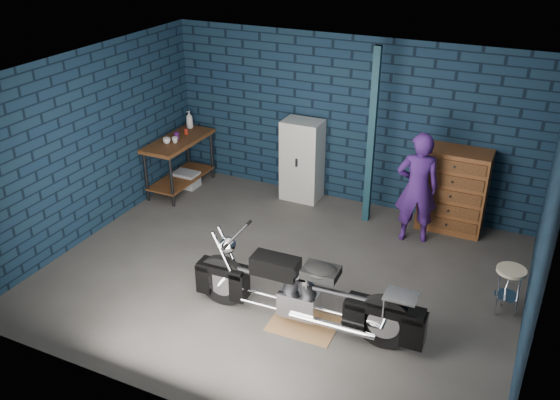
{
  "coord_description": "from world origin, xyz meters",
  "views": [
    {
      "loc": [
        2.8,
        -5.99,
        4.43
      ],
      "look_at": [
        -0.16,
        0.3,
        0.94
      ],
      "focal_mm": 38.0,
      "sensor_mm": 36.0,
      "label": 1
    }
  ],
  "objects_px": {
    "storage_bin": "(186,179)",
    "shop_stool": "(507,291)",
    "locker": "(302,160)",
    "person": "(417,188)",
    "workbench": "(180,164)",
    "motorcycle": "(304,288)",
    "tool_chest": "(453,190)"
  },
  "relations": [
    {
      "from": "storage_bin",
      "to": "shop_stool",
      "type": "xyz_separation_m",
      "value": [
        5.44,
        -1.39,
        0.18
      ]
    },
    {
      "from": "locker",
      "to": "shop_stool",
      "type": "xyz_separation_m",
      "value": [
        3.45,
        -1.83,
        -0.36
      ]
    },
    {
      "from": "storage_bin",
      "to": "locker",
      "type": "height_order",
      "value": "locker"
    },
    {
      "from": "person",
      "to": "locker",
      "type": "xyz_separation_m",
      "value": [
        -2.01,
        0.56,
        -0.15
      ]
    },
    {
      "from": "workbench",
      "to": "motorcycle",
      "type": "height_order",
      "value": "motorcycle"
    },
    {
      "from": "workbench",
      "to": "tool_chest",
      "type": "distance_m",
      "value": 4.49
    },
    {
      "from": "locker",
      "to": "tool_chest",
      "type": "xyz_separation_m",
      "value": [
        2.44,
        0.0,
        -0.04
      ]
    },
    {
      "from": "workbench",
      "to": "tool_chest",
      "type": "height_order",
      "value": "tool_chest"
    },
    {
      "from": "motorcycle",
      "to": "shop_stool",
      "type": "height_order",
      "value": "motorcycle"
    },
    {
      "from": "workbench",
      "to": "motorcycle",
      "type": "relative_size",
      "value": 0.59
    },
    {
      "from": "person",
      "to": "storage_bin",
      "type": "height_order",
      "value": "person"
    },
    {
      "from": "locker",
      "to": "tool_chest",
      "type": "relative_size",
      "value": 1.07
    },
    {
      "from": "workbench",
      "to": "storage_bin",
      "type": "distance_m",
      "value": 0.34
    },
    {
      "from": "motorcycle",
      "to": "locker",
      "type": "relative_size",
      "value": 1.75
    },
    {
      "from": "shop_stool",
      "to": "motorcycle",
      "type": "bearing_deg",
      "value": -149.55
    },
    {
      "from": "workbench",
      "to": "motorcycle",
      "type": "bearing_deg",
      "value": -36.72
    },
    {
      "from": "motorcycle",
      "to": "tool_chest",
      "type": "xyz_separation_m",
      "value": [
        1.09,
        3.07,
        0.11
      ]
    },
    {
      "from": "locker",
      "to": "shop_stool",
      "type": "bearing_deg",
      "value": -28.01
    },
    {
      "from": "person",
      "to": "tool_chest",
      "type": "distance_m",
      "value": 0.73
    },
    {
      "from": "person",
      "to": "locker",
      "type": "height_order",
      "value": "person"
    },
    {
      "from": "motorcycle",
      "to": "tool_chest",
      "type": "distance_m",
      "value": 3.25
    },
    {
      "from": "motorcycle",
      "to": "tool_chest",
      "type": "bearing_deg",
      "value": 68.73
    },
    {
      "from": "workbench",
      "to": "locker",
      "type": "xyz_separation_m",
      "value": [
        2.01,
        0.55,
        0.22
      ]
    },
    {
      "from": "motorcycle",
      "to": "storage_bin",
      "type": "relative_size",
      "value": 5.61
    },
    {
      "from": "tool_chest",
      "to": "shop_stool",
      "type": "distance_m",
      "value": 2.12
    },
    {
      "from": "person",
      "to": "shop_stool",
      "type": "relative_size",
      "value": 2.66
    },
    {
      "from": "workbench",
      "to": "person",
      "type": "height_order",
      "value": "person"
    },
    {
      "from": "storage_bin",
      "to": "tool_chest",
      "type": "bearing_deg",
      "value": 5.67
    },
    {
      "from": "motorcycle",
      "to": "shop_stool",
      "type": "relative_size",
      "value": 3.79
    },
    {
      "from": "storage_bin",
      "to": "tool_chest",
      "type": "height_order",
      "value": "tool_chest"
    },
    {
      "from": "workbench",
      "to": "motorcycle",
      "type": "distance_m",
      "value": 4.2
    },
    {
      "from": "tool_chest",
      "to": "storage_bin",
      "type": "bearing_deg",
      "value": -174.33
    }
  ]
}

